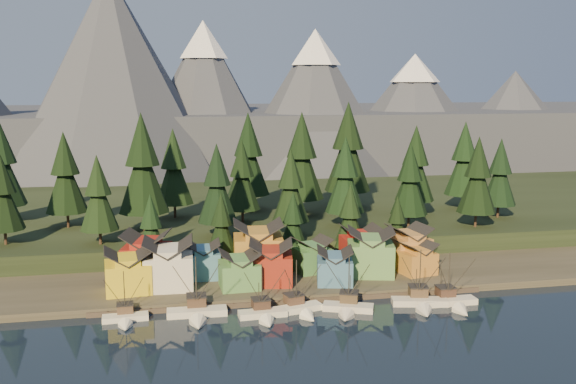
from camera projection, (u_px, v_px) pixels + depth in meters
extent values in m
plane|color=black|center=(310.00, 332.00, 114.14)|extent=(500.00, 500.00, 0.00)
cube|color=#333025|center=(273.00, 266.00, 152.71)|extent=(400.00, 50.00, 1.50)
cube|color=black|center=(246.00, 215.00, 200.69)|extent=(420.00, 100.00, 6.00)
cube|color=#4F4339|center=(292.00, 299.00, 130.01)|extent=(80.00, 4.00, 1.00)
cube|color=#494C5F|center=(210.00, 137.00, 343.77)|extent=(560.00, 160.00, 30.00)
cone|color=#494C5F|center=(112.00, 80.00, 272.16)|extent=(100.00, 100.00, 90.00)
cone|color=#494C5F|center=(205.00, 100.00, 298.66)|extent=(80.00, 80.00, 72.00)
cone|color=white|center=(203.00, 39.00, 294.05)|extent=(22.40, 22.40, 17.28)
cone|color=#494C5F|center=(315.00, 104.00, 296.85)|extent=(84.00, 84.00, 68.00)
cone|color=white|center=(315.00, 47.00, 292.50)|extent=(23.52, 23.52, 16.32)
cone|color=#494C5F|center=(413.00, 112.00, 323.58)|extent=(92.00, 92.00, 58.00)
cone|color=white|center=(415.00, 68.00, 319.87)|extent=(25.76, 25.76, 13.92)
cone|color=#494C5F|center=(513.00, 118.00, 343.35)|extent=(88.00, 88.00, 50.00)
cube|color=beige|center=(125.00, 319.00, 119.66)|extent=(8.54, 3.20, 1.48)
cone|color=beige|center=(125.00, 328.00, 115.25)|extent=(2.91, 3.01, 2.77)
cube|color=black|center=(126.00, 321.00, 119.76)|extent=(8.75, 3.26, 0.32)
cube|color=brown|center=(125.00, 308.00, 120.89)|extent=(3.09, 2.92, 1.66)
cube|color=#262424|center=(125.00, 304.00, 120.74)|extent=(3.29, 3.11, 0.18)
cylinder|color=black|center=(124.00, 293.00, 119.34)|extent=(0.17, 0.17, 8.30)
cylinder|color=black|center=(125.00, 299.00, 122.34)|extent=(0.13, 0.13, 4.06)
cube|color=beige|center=(197.00, 313.00, 122.20)|extent=(11.40, 3.58, 1.80)
cone|color=beige|center=(198.00, 325.00, 116.16)|extent=(3.45, 3.93, 3.38)
cube|color=black|center=(197.00, 317.00, 122.31)|extent=(11.68, 3.65, 0.39)
cube|color=#493527|center=(196.00, 301.00, 123.92)|extent=(3.66, 3.44, 2.03)
cube|color=#262424|center=(196.00, 295.00, 123.73)|extent=(3.89, 3.67, 0.23)
cylinder|color=black|center=(196.00, 282.00, 121.88)|extent=(0.20, 0.20, 10.13)
cylinder|color=black|center=(196.00, 289.00, 125.94)|extent=(0.16, 0.16, 4.95)
cube|color=beige|center=(263.00, 315.00, 121.63)|extent=(9.29, 3.49, 1.62)
cone|color=beige|center=(268.00, 324.00, 116.83)|extent=(3.19, 3.27, 3.03)
cube|color=black|center=(263.00, 318.00, 121.74)|extent=(9.51, 3.55, 0.35)
cube|color=#412C22|center=(261.00, 304.00, 122.97)|extent=(3.39, 3.19, 1.82)
cube|color=#262424|center=(261.00, 299.00, 122.80)|extent=(3.60, 3.41, 0.20)
cylinder|color=black|center=(262.00, 287.00, 121.27)|extent=(0.18, 0.18, 9.10)
cylinder|color=black|center=(259.00, 294.00, 124.54)|extent=(0.14, 0.14, 4.45)
cube|color=silver|center=(298.00, 310.00, 124.32)|extent=(10.06, 5.31, 1.62)
cone|color=silver|center=(310.00, 318.00, 119.62)|extent=(3.75, 3.93, 3.03)
cube|color=black|center=(298.00, 313.00, 124.42)|extent=(10.30, 5.42, 0.35)
cube|color=#50382A|center=(294.00, 299.00, 125.62)|extent=(3.88, 3.73, 1.82)
cube|color=#262424|center=(294.00, 294.00, 125.45)|extent=(4.13, 3.98, 0.20)
cylinder|color=black|center=(296.00, 282.00, 123.94)|extent=(0.18, 0.18, 9.09)
cylinder|color=black|center=(289.00, 289.00, 127.15)|extent=(0.14, 0.14, 4.44)
cube|color=beige|center=(348.00, 308.00, 124.84)|extent=(10.23, 6.56, 1.72)
cone|color=beige|center=(346.00, 318.00, 119.66)|extent=(4.22, 4.27, 3.23)
cube|color=black|center=(348.00, 312.00, 124.95)|extent=(10.47, 6.70, 0.38)
cube|color=#4C3C28|center=(349.00, 297.00, 126.28)|extent=(4.39, 4.27, 1.94)
cube|color=#262424|center=(349.00, 292.00, 126.10)|extent=(4.67, 4.55, 0.22)
cylinder|color=black|center=(349.00, 280.00, 124.46)|extent=(0.19, 0.19, 9.70)
cylinder|color=black|center=(350.00, 287.00, 127.98)|extent=(0.15, 0.15, 4.74)
cube|color=beige|center=(420.00, 303.00, 128.01)|extent=(11.52, 5.54, 1.76)
cone|color=beige|center=(426.00, 314.00, 122.02)|extent=(4.02, 4.39, 3.31)
cube|color=black|center=(420.00, 306.00, 128.12)|extent=(11.79, 5.65, 0.39)
cube|color=brown|center=(418.00, 291.00, 129.72)|extent=(4.14, 3.97, 1.99)
cube|color=#262424|center=(418.00, 286.00, 129.53)|extent=(4.40, 4.23, 0.22)
cylinder|color=black|center=(420.00, 274.00, 127.70)|extent=(0.20, 0.20, 9.93)
cylinder|color=black|center=(416.00, 281.00, 131.72)|extent=(0.15, 0.15, 4.85)
cube|color=beige|center=(449.00, 302.00, 128.30)|extent=(10.88, 3.23, 1.66)
cone|color=beige|center=(463.00, 313.00, 122.55)|extent=(3.16, 3.74, 3.12)
cube|color=black|center=(449.00, 305.00, 128.41)|extent=(11.15, 3.28, 0.36)
cube|color=#462F25|center=(445.00, 292.00, 129.95)|extent=(3.36, 3.15, 1.87)
cube|color=#262424|center=(446.00, 287.00, 129.77)|extent=(3.57, 3.36, 0.21)
cylinder|color=black|center=(449.00, 275.00, 128.02)|extent=(0.19, 0.19, 9.36)
cylinder|color=black|center=(441.00, 281.00, 131.87)|extent=(0.15, 0.15, 4.58)
cube|color=gold|center=(128.00, 277.00, 130.92)|extent=(9.73, 8.71, 6.21)
cube|color=gold|center=(127.00, 259.00, 130.29)|extent=(5.67, 8.18, 1.27)
cube|color=beige|center=(169.00, 271.00, 133.39)|extent=(10.40, 9.34, 7.25)
cube|color=beige|center=(168.00, 251.00, 132.67)|extent=(5.88, 8.97, 1.41)
cube|color=#4E8347|center=(240.00, 275.00, 133.74)|extent=(8.33, 7.81, 5.37)
cube|color=#4E8347|center=(239.00, 260.00, 133.19)|extent=(4.70, 7.53, 1.13)
cube|color=maroon|center=(271.00, 269.00, 136.41)|extent=(10.19, 9.32, 6.35)
cube|color=maroon|center=(271.00, 252.00, 135.77)|extent=(6.17, 8.50, 1.27)
cube|color=#3A668A|center=(335.00, 271.00, 136.62)|extent=(8.78, 8.78, 5.27)
cube|color=#3A668A|center=(335.00, 257.00, 136.09)|extent=(5.50, 7.93, 1.04)
cube|color=#548749|center=(370.00, 259.00, 142.42)|extent=(11.62, 10.46, 7.32)
cube|color=#548749|center=(371.00, 240.00, 141.69)|extent=(7.24, 9.25, 1.40)
cube|color=#B6782E|center=(417.00, 263.00, 143.53)|extent=(8.33, 7.65, 4.92)
cube|color=#B6782E|center=(418.00, 250.00, 143.03)|extent=(5.16, 6.84, 1.01)
cube|color=maroon|center=(147.00, 262.00, 139.33)|extent=(11.19, 10.36, 7.50)
cube|color=maroon|center=(146.00, 243.00, 138.59)|extent=(6.91, 9.31, 1.35)
cube|color=teal|center=(204.00, 265.00, 140.55)|extent=(7.39, 6.96, 5.83)
cube|color=teal|center=(203.00, 250.00, 139.98)|extent=(4.16, 6.72, 1.01)
cube|color=#A37329|center=(258.00, 254.00, 144.97)|extent=(11.60, 10.11, 8.13)
cube|color=#A37329|center=(258.00, 233.00, 144.16)|extent=(6.72, 9.51, 1.52)
cube|color=#407642|center=(312.00, 260.00, 145.11)|extent=(8.93, 7.96, 5.38)
cube|color=#407642|center=(312.00, 246.00, 144.57)|extent=(5.57, 6.99, 1.07)
cube|color=maroon|center=(360.00, 251.00, 150.49)|extent=(8.49, 7.55, 6.57)
cube|color=maroon|center=(360.00, 235.00, 149.84)|extent=(4.68, 7.39, 1.19)
cube|color=#A8743B|center=(408.00, 252.00, 149.30)|extent=(9.51, 9.05, 6.92)
cube|color=#A8743B|center=(409.00, 235.00, 148.62)|extent=(5.69, 8.38, 1.20)
cylinder|color=#332319|center=(5.00, 236.00, 151.37)|extent=(0.70, 0.70, 3.87)
cone|color=black|center=(3.00, 202.00, 149.96)|extent=(9.45, 9.45, 13.32)
cone|color=black|center=(1.00, 173.00, 148.80)|extent=(6.45, 6.45, 9.67)
cylinder|color=#332319|center=(68.00, 219.00, 169.07)|extent=(0.70, 0.70, 4.47)
cone|color=black|center=(66.00, 183.00, 167.43)|extent=(10.92, 10.92, 15.39)
cone|color=black|center=(64.00, 153.00, 166.09)|extent=(7.45, 7.45, 11.17)
cylinder|color=#332319|center=(100.00, 236.00, 151.67)|extent=(0.70, 0.70, 3.75)
cone|color=black|center=(99.00, 203.00, 150.30)|extent=(9.18, 9.18, 12.93)
cone|color=black|center=(97.00, 175.00, 149.18)|extent=(6.26, 6.26, 9.38)
cylinder|color=#332319|center=(145.00, 221.00, 165.04)|extent=(0.70, 0.70, 5.36)
cone|color=black|center=(143.00, 176.00, 163.08)|extent=(13.11, 13.11, 18.48)
cone|color=black|center=(142.00, 139.00, 161.47)|extent=(8.94, 8.94, 13.41)
cylinder|color=#332319|center=(175.00, 210.00, 181.14)|extent=(0.70, 0.70, 4.46)
cone|color=black|center=(174.00, 176.00, 179.51)|extent=(10.90, 10.90, 15.36)
cone|color=black|center=(173.00, 148.00, 178.17)|extent=(7.43, 7.43, 11.15)
cylinder|color=#332319|center=(218.00, 229.00, 158.88)|extent=(0.70, 0.70, 4.10)
cone|color=black|center=(217.00, 193.00, 157.38)|extent=(10.01, 10.01, 14.11)
cone|color=black|center=(217.00, 164.00, 156.15)|extent=(6.83, 6.83, 10.24)
cylinder|color=#332319|center=(243.00, 215.00, 174.91)|extent=(0.70, 0.70, 4.02)
cone|color=black|center=(242.00, 184.00, 173.44)|extent=(9.82, 9.82, 13.84)
cone|color=black|center=(242.00, 158.00, 172.24)|extent=(6.69, 6.69, 10.04)
cylinder|color=#332319|center=(291.00, 228.00, 160.37)|extent=(0.70, 0.70, 3.84)
cone|color=black|center=(291.00, 195.00, 158.97)|extent=(9.39, 9.39, 13.23)
cone|color=black|center=(291.00, 168.00, 157.82)|extent=(6.40, 6.40, 9.61)
cylinder|color=#332319|center=(302.00, 206.00, 184.99)|extent=(0.70, 0.70, 5.23)
cone|color=black|center=(302.00, 167.00, 183.08)|extent=(12.77, 12.77, 18.00)
cone|color=black|center=(302.00, 135.00, 181.51)|extent=(8.71, 8.71, 13.07)
cylinder|color=#332319|center=(345.00, 219.00, 170.14)|extent=(0.70, 0.70, 4.24)
cone|color=black|center=(345.00, 185.00, 168.59)|extent=(10.36, 10.36, 14.59)
cone|color=black|center=(345.00, 156.00, 167.32)|extent=(7.06, 7.06, 10.59)
cylinder|color=#332319|center=(347.00, 199.00, 195.71)|extent=(0.70, 0.70, 5.67)
cone|color=black|center=(348.00, 159.00, 193.64)|extent=(13.87, 13.87, 19.54)
cone|color=black|center=(348.00, 125.00, 191.94)|extent=(9.46, 9.46, 14.19)
cylinder|color=#332319|center=(408.00, 221.00, 168.35)|extent=(0.70, 0.70, 3.98)
cone|color=black|center=(410.00, 188.00, 166.90)|extent=(9.73, 9.73, 13.71)
cone|color=black|center=(410.00, 161.00, 165.71)|extent=(6.63, 6.63, 9.95)
cylinder|color=#332319|center=(414.00, 207.00, 185.29)|extent=(0.70, 0.70, 4.56)
cone|color=black|center=(415.00, 173.00, 183.63)|extent=(11.15, 11.15, 15.72)
cone|color=black|center=(416.00, 145.00, 182.26)|extent=(7.61, 7.61, 11.41)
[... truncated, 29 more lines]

